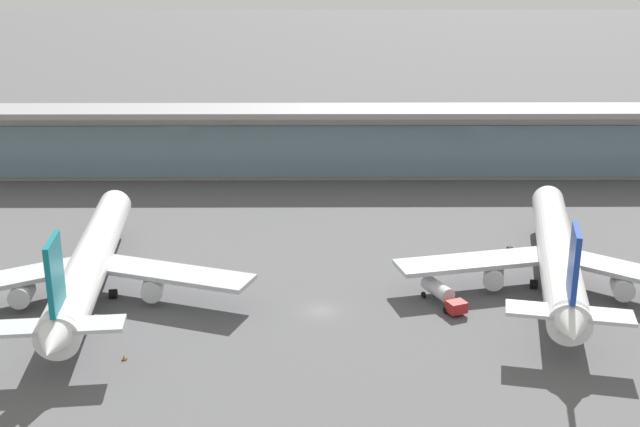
# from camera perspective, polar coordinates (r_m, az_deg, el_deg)

# --- Properties ---
(ground_plane) EXTENTS (1200.00, 1200.00, 0.00)m
(ground_plane) POSITION_cam_1_polar(r_m,az_deg,el_deg) (109.46, 0.07, -6.94)
(ground_plane) COLOR #515154
(airliner_left_stand) EXTENTS (46.08, 60.23, 16.03)m
(airliner_left_stand) POSITION_cam_1_polar(r_m,az_deg,el_deg) (116.95, -16.05, -3.31)
(airliner_left_stand) COLOR white
(airliner_left_stand) RESTS_ON ground
(airliner_centre_stand) EXTENTS (45.19, 59.67, 16.03)m
(airliner_centre_stand) POSITION_cam_1_polar(r_m,az_deg,el_deg) (120.31, 16.56, -2.75)
(airliner_centre_stand) COLOR white
(airliner_centre_stand) RESTS_ON ground
(service_truck_near_nose_red) EXTENTS (5.52, 8.78, 2.95)m
(service_truck_near_nose_red) POSITION_cam_1_polar(r_m,az_deg,el_deg) (111.84, 8.68, -5.63)
(service_truck_near_nose_red) COLOR #B21E1E
(service_truck_near_nose_red) RESTS_ON ground
(service_truck_under_wing_yellow) EXTENTS (3.26, 2.55, 2.05)m
(service_truck_under_wing_yellow) POSITION_cam_1_polar(r_m,az_deg,el_deg) (130.28, 13.25, -2.82)
(service_truck_under_wing_yellow) COLOR yellow
(service_truck_under_wing_yellow) RESTS_ON ground
(terminal_building) EXTENTS (191.01, 12.80, 15.20)m
(terminal_building) POSITION_cam_1_polar(r_m,az_deg,el_deg) (172.53, -0.11, 5.23)
(terminal_building) COLOR #B2ADA3
(terminal_building) RESTS_ON ground
(safety_cone_alpha) EXTENTS (0.62, 0.62, 0.70)m
(safety_cone_alpha) POSITION_cam_1_polar(r_m,az_deg,el_deg) (99.73, -13.80, -9.95)
(safety_cone_alpha) COLOR orange
(safety_cone_alpha) RESTS_ON ground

